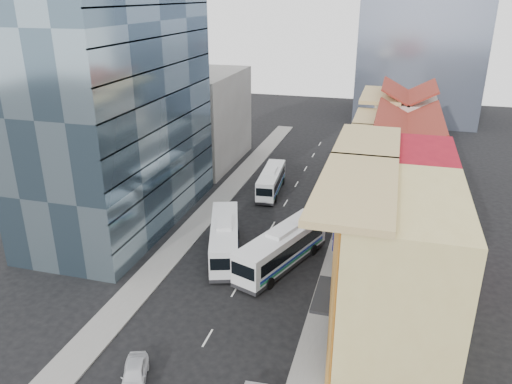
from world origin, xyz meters
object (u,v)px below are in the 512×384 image
(shophouse_tan, at_px, (402,271))
(bus_left_far, at_px, (271,180))
(bus_left_near, at_px, (225,238))
(bus_right, at_px, (282,248))
(office_tower, at_px, (115,93))
(sedan_left, at_px, (134,374))

(shophouse_tan, xyz_separation_m, bus_left_far, (-16.74, 27.18, -4.34))
(bus_left_near, height_order, bus_right, bus_right)
(bus_left_near, distance_m, bus_right, 6.14)
(bus_left_far, bearing_deg, office_tower, -141.70)
(bus_right, height_order, sedan_left, bus_right)
(bus_left_near, distance_m, bus_left_far, 18.15)
(bus_left_near, bearing_deg, bus_right, -23.87)
(shophouse_tan, bearing_deg, bus_right, 142.49)
(bus_left_near, bearing_deg, sedan_left, -108.14)
(bus_left_near, xyz_separation_m, bus_right, (6.11, -0.63, 0.11))
(office_tower, bearing_deg, bus_left_near, -19.62)
(office_tower, height_order, bus_right, office_tower)
(bus_left_near, distance_m, sedan_left, 18.91)
(shophouse_tan, xyz_separation_m, bus_right, (-10.95, 8.41, -3.99))
(bus_left_far, relative_size, sedan_left, 2.50)
(bus_left_far, bearing_deg, shophouse_tan, -62.80)
(bus_left_near, height_order, sedan_left, bus_left_near)
(bus_left_far, bearing_deg, sedan_left, -95.00)
(shophouse_tan, bearing_deg, bus_left_far, 121.64)
(shophouse_tan, height_order, sedan_left, shophouse_tan)
(office_tower, xyz_separation_m, bus_right, (20.05, -5.59, -12.99))
(office_tower, distance_m, bus_right, 24.53)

